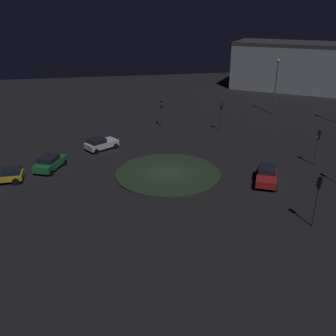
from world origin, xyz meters
The scene contains 12 objects.
ground_plane centered at (0.00, 0.00, 0.00)m, with size 118.84×118.84×0.00m, color black.
roundabout_island centered at (0.00, 0.00, 0.09)m, with size 10.89×10.89×0.17m, color #263823.
car_white centered at (-8.67, -6.69, 0.76)m, with size 3.64×4.26×1.47m.
car_red centered at (3.77, 9.17, 0.79)m, with size 4.62×3.54×1.52m.
car_green centered at (-3.49, -12.12, 0.79)m, with size 4.44×3.31×1.54m.
car_yellow centered at (-1.01, -16.28, 0.73)m, with size 2.18×4.01×1.36m.
traffic_light_west centered at (-16.34, 2.10, 2.74)m, with size 0.37×0.33×3.84m.
traffic_light_northwest centered at (-12.93, 9.71, 2.87)m, with size 0.39×0.37×4.03m.
traffic_light_north_near centered at (0.57, 16.17, 2.84)m, with size 0.31×0.36×3.98m.
traffic_light_northeast centered at (12.04, 9.44, 3.07)m, with size 0.39×0.38×4.32m.
streetlamp_northwest centered at (-20.06, 20.78, 5.39)m, with size 0.49×0.49×8.59m.
store_building centered at (-35.18, 36.35, 4.64)m, with size 26.83×32.32×9.27m.
Camera 1 is at (35.65, -6.59, 16.34)m, focal length 40.94 mm.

